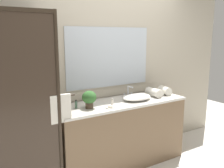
{
  "coord_description": "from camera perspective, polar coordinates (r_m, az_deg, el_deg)",
  "views": [
    {
      "loc": [
        -1.74,
        -2.59,
        1.75
      ],
      "look_at": [
        -0.15,
        0.0,
        1.15
      ],
      "focal_mm": 39.08,
      "sensor_mm": 36.0,
      "label": 1
    }
  ],
  "objects": [
    {
      "name": "vanity_cabinet",
      "position": [
        3.38,
        2.12,
        -11.4
      ],
      "size": [
        1.8,
        0.58,
        0.9
      ],
      "color": "brown",
      "rests_on": "ground_plane"
    },
    {
      "name": "rolled_towel_middle",
      "position": [
        3.62,
        10.76,
        -1.86
      ],
      "size": [
        0.13,
        0.21,
        0.09
      ],
      "primitive_type": "cylinder",
      "rotation": [
        1.57,
        0.0,
        -0.24
      ],
      "color": "silver",
      "rests_on": "vanity_cabinet"
    },
    {
      "name": "amenity_bottle_shampoo",
      "position": [
        3.03,
        0.05,
        -4.25
      ],
      "size": [
        0.03,
        0.03,
        0.09
      ],
      "color": "silver",
      "rests_on": "vanity_cabinet"
    },
    {
      "name": "shower_enclosure",
      "position": [
        2.55,
        -19.9,
        -5.97
      ],
      "size": [
        1.2,
        0.59,
        2.0
      ],
      "color": "#2D2319",
      "rests_on": "ground_plane"
    },
    {
      "name": "amenity_bottle_lotion",
      "position": [
        2.95,
        -8.4,
        -4.72
      ],
      "size": [
        0.03,
        0.03,
        0.1
      ],
      "color": "#4C7056",
      "rests_on": "vanity_cabinet"
    },
    {
      "name": "amenity_bottle_conditioner",
      "position": [
        2.93,
        -11.66,
        -4.98
      ],
      "size": [
        0.03,
        0.03,
        0.1
      ],
      "color": "white",
      "rests_on": "vanity_cabinet"
    },
    {
      "name": "ground_plane",
      "position": [
        3.58,
        2.16,
        -18.13
      ],
      "size": [
        8.0,
        8.0,
        0.0
      ],
      "primitive_type": "plane",
      "color": "silver"
    },
    {
      "name": "rolled_towel_far_edge",
      "position": [
        3.53,
        9.72,
        -1.94
      ],
      "size": [
        0.13,
        0.26,
        0.12
      ],
      "primitive_type": "cylinder",
      "rotation": [
        1.57,
        0.0,
        -0.06
      ],
      "color": "silver",
      "rests_on": "vanity_cabinet"
    },
    {
      "name": "potted_plant",
      "position": [
        2.91,
        -5.36,
        -3.32
      ],
      "size": [
        0.17,
        0.17,
        0.21
      ],
      "color": "#473828",
      "rests_on": "vanity_cabinet"
    },
    {
      "name": "wall_back_with_mirror",
      "position": [
        3.44,
        -0.87,
        3.71
      ],
      "size": [
        4.4,
        0.06,
        2.6
      ],
      "color": "#B2A893",
      "rests_on": "ground_plane"
    },
    {
      "name": "soap_dish",
      "position": [
        2.93,
        -0.43,
        -5.41
      ],
      "size": [
        0.1,
        0.07,
        0.04
      ],
      "color": "silver",
      "rests_on": "vanity_cabinet"
    },
    {
      "name": "rolled_towel_near_edge",
      "position": [
        3.68,
        12.24,
        -1.5
      ],
      "size": [
        0.15,
        0.23,
        0.12
      ],
      "primitive_type": "cylinder",
      "rotation": [
        1.57,
        0.0,
        -0.17
      ],
      "color": "silver",
      "rests_on": "vanity_cabinet"
    },
    {
      "name": "faucet",
      "position": [
        3.45,
        3.85,
        -2.19
      ],
      "size": [
        0.17,
        0.13,
        0.17
      ],
      "color": "silver",
      "rests_on": "vanity_cabinet"
    },
    {
      "name": "sink_basin",
      "position": [
        3.3,
        5.82,
        -3.07
      ],
      "size": [
        0.42,
        0.28,
        0.08
      ],
      "primitive_type": "ellipsoid",
      "color": "white",
      "rests_on": "vanity_cabinet"
    }
  ]
}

